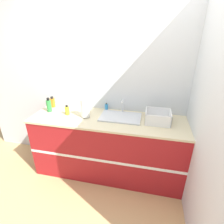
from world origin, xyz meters
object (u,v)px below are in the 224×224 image
at_px(dish_rack, 158,118).
at_px(bottle_green, 49,106).
at_px(paper_towel_roll, 85,108).
at_px(bottle_yellow, 67,110).
at_px(sink, 121,116).
at_px(bottle_amber, 53,102).
at_px(soap_dispenser, 106,107).

relative_size(dish_rack, bottle_green, 1.51).
height_order(dish_rack, bottle_green, bottle_green).
distance_m(paper_towel_roll, bottle_yellow, 0.30).
distance_m(sink, paper_towel_roll, 0.51).
bearing_deg(sink, dish_rack, -2.83).
xyz_separation_m(sink, bottle_green, (-1.09, -0.03, 0.08)).
bearing_deg(dish_rack, bottle_amber, 173.94).
distance_m(sink, bottle_amber, 1.15).
relative_size(bottle_yellow, bottle_amber, 0.86).
xyz_separation_m(paper_towel_roll, soap_dispenser, (0.23, 0.31, -0.09)).
relative_size(paper_towel_roll, dish_rack, 0.83).
bearing_deg(dish_rack, paper_towel_roll, -175.76).
distance_m(bottle_amber, soap_dispenser, 0.88).
xyz_separation_m(sink, dish_rack, (0.51, -0.03, 0.04)).
bearing_deg(bottle_yellow, soap_dispenser, 29.05).
height_order(paper_towel_roll, soap_dispenser, paper_towel_roll).
xyz_separation_m(sink, bottle_amber, (-1.14, 0.15, 0.06)).
height_order(dish_rack, bottle_amber, bottle_amber).
distance_m(dish_rack, bottle_amber, 1.66).
bearing_deg(dish_rack, sink, 177.17).
bearing_deg(soap_dispenser, sink, -39.14).
distance_m(dish_rack, bottle_green, 1.60).
xyz_separation_m(bottle_amber, soap_dispenser, (0.88, 0.06, -0.03)).
bearing_deg(paper_towel_roll, sink, 11.48).
bearing_deg(dish_rack, bottle_green, -179.79).
height_order(bottle_yellow, bottle_green, bottle_green).
relative_size(bottle_yellow, bottle_green, 0.68).
bearing_deg(bottle_yellow, sink, 5.50).
height_order(paper_towel_roll, dish_rack, paper_towel_roll).
bearing_deg(bottle_yellow, bottle_amber, 148.21).
xyz_separation_m(bottle_green, bottle_amber, (-0.05, 0.18, -0.02)).
relative_size(sink, dish_rack, 1.72).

